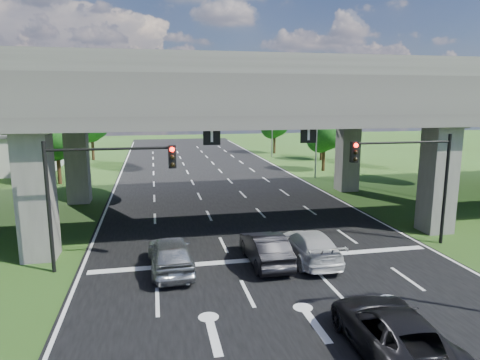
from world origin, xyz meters
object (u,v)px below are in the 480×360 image
object	(u,v)px
car_white	(309,246)
car_trailing	(393,332)
signal_left	(98,181)
car_dark	(265,248)
car_silver	(171,254)
signal_right	(411,169)
streetlight_beyond	(270,114)
streetlight_far	(313,119)

from	to	relation	value
car_white	car_trailing	xyz separation A→B (m)	(-0.30, -8.03, 0.02)
signal_left	car_dark	world-z (taller)	signal_left
signal_left	car_trailing	size ratio (longest dim) A/B	1.11
signal_left	car_white	bearing A→B (deg)	-5.50
car_silver	car_white	xyz separation A→B (m)	(6.70, 0.00, -0.08)
car_white	car_trailing	size ratio (longest dim) A/B	0.93
signal_right	streetlight_beyond	distance (m)	36.17
signal_left	car_dark	xyz separation A→B (m)	(7.57, -0.94, -3.40)
signal_right	signal_left	size ratio (longest dim) A/B	1.00
signal_right	car_white	size ratio (longest dim) A/B	1.19
car_dark	signal_left	bearing A→B (deg)	-7.84
car_dark	streetlight_beyond	bearing A→B (deg)	-106.37
car_dark	car_white	distance (m)	2.22
signal_left	streetlight_beyond	xyz separation A→B (m)	(17.92, 36.06, 1.66)
car_dark	car_trailing	xyz separation A→B (m)	(1.92, -8.03, -0.00)
car_white	car_dark	bearing A→B (deg)	0.97
signal_left	car_silver	world-z (taller)	signal_left
signal_right	car_silver	size ratio (longest dim) A/B	1.26
car_trailing	car_silver	bearing A→B (deg)	-48.93
streetlight_beyond	car_dark	xyz separation A→B (m)	(-10.35, -37.00, -5.06)
signal_right	streetlight_beyond	bearing A→B (deg)	86.39
signal_left	car_trailing	xyz separation A→B (m)	(9.48, -8.97, -3.40)
signal_left	streetlight_beyond	bearing A→B (deg)	63.57
signal_left	streetlight_far	distance (m)	26.95
streetlight_far	car_silver	bearing A→B (deg)	-125.24
car_white	signal_right	bearing A→B (deg)	-169.89
signal_right	signal_left	distance (m)	15.65
streetlight_far	car_trailing	world-z (taller)	streetlight_far
streetlight_far	car_silver	size ratio (longest dim) A/B	2.11
signal_left	car_white	size ratio (longest dim) A/B	1.19
signal_right	car_trailing	xyz separation A→B (m)	(-6.17, -8.97, -3.40)
car_white	car_trailing	world-z (taller)	car_trailing
streetlight_beyond	signal_right	bearing A→B (deg)	-93.61
car_silver	car_trailing	size ratio (longest dim) A/B	0.88
car_dark	car_trailing	bearing A→B (deg)	102.68
streetlight_beyond	signal_left	bearing A→B (deg)	-116.43
streetlight_far	streetlight_beyond	bearing A→B (deg)	90.00
streetlight_far	car_silver	world-z (taller)	streetlight_far
streetlight_beyond	car_dark	distance (m)	38.75
streetlight_beyond	car_trailing	bearing A→B (deg)	-100.61
streetlight_far	car_dark	world-z (taller)	streetlight_far
car_white	signal_left	bearing A→B (deg)	-4.53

